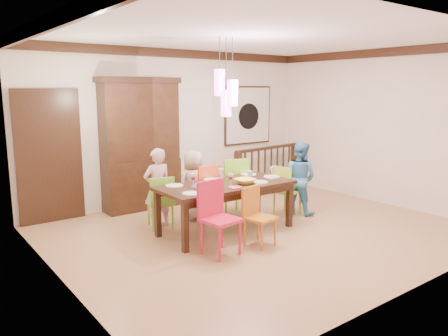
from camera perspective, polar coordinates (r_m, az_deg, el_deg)
floor at (r=6.83m, az=4.74°, el=-8.17°), size 6.00×6.00×0.00m
ceiling at (r=6.53m, az=5.13°, el=16.76°), size 6.00×6.00×0.00m
wall_back at (r=8.54m, az=-6.37°, el=5.44°), size 6.00×0.00×6.00m
wall_left at (r=5.06m, az=-21.33°, el=1.54°), size 0.00×5.00×5.00m
wall_right at (r=8.81m, az=19.70°, el=5.05°), size 0.00×5.00×5.00m
crown_molding at (r=6.52m, az=5.12°, el=16.06°), size 6.00×5.00×0.16m
panel_door at (r=7.61m, az=-21.85°, el=1.16°), size 1.04×0.07×2.24m
white_doorway at (r=8.73m, az=-4.23°, el=2.95°), size 0.97×0.05×2.22m
painting at (r=9.54m, az=3.14°, el=6.89°), size 1.25×0.06×1.25m
pendant_cluster at (r=6.44m, az=0.27°, el=9.82°), size 0.27×0.21×1.14m
dining_table at (r=6.61m, az=0.26°, el=-2.78°), size 2.09×0.98×0.75m
chair_far_left at (r=6.89m, az=-8.36°, el=-3.91°), size 0.46×0.46×0.84m
chair_far_mid at (r=7.21m, az=-2.65°, el=-2.65°), size 0.46×0.46×0.95m
chair_far_right at (r=7.58m, az=0.99°, el=-1.80°), size 0.55×0.55×1.00m
chair_near_left at (r=5.71m, az=-0.45°, el=-5.98°), size 0.48×0.48×0.98m
chair_near_mid at (r=6.07m, az=4.75°, el=-5.88°), size 0.44×0.44×0.82m
chair_end_right at (r=7.61m, az=8.31°, el=-2.45°), size 0.45×0.45×0.87m
china_hutch at (r=7.99m, az=-10.85°, el=3.10°), size 1.50×0.46×2.37m
balustrade at (r=9.39m, az=5.77°, el=0.03°), size 1.96×0.30×0.96m
person_far_left at (r=6.94m, az=-8.69°, el=-2.58°), size 0.47×0.32×1.26m
person_far_mid at (r=7.28m, az=-3.98°, el=-2.25°), size 0.58×0.38×1.17m
person_end_right at (r=7.71m, az=9.83°, el=-1.29°), size 0.64×0.73×1.27m
serving_bowl at (r=6.60m, az=2.76°, el=-1.72°), size 0.31×0.31×0.07m
small_bowl at (r=6.60m, az=-1.19°, el=-1.78°), size 0.23×0.23×0.06m
cup_left at (r=6.19m, az=-3.23°, el=-2.41°), size 0.15×0.15×0.10m
cup_right at (r=7.16m, az=3.38°, el=-0.73°), size 0.10×0.10×0.09m
plate_far_left at (r=6.47m, az=-6.50°, el=-2.30°), size 0.26×0.26×0.01m
plate_far_mid at (r=6.85m, az=-1.54°, el=-1.52°), size 0.26×0.26×0.01m
plate_far_right at (r=7.28m, az=3.23°, el=-0.83°), size 0.26×0.26×0.01m
plate_near_left at (r=5.96m, az=-4.23°, el=-3.34°), size 0.26×0.26×0.01m
plate_near_mid at (r=6.69m, az=4.63°, el=-1.85°), size 0.26×0.26×0.01m
plate_end_right at (r=7.12m, az=6.27°, el=-1.13°), size 0.26×0.26×0.01m
wine_glass_a at (r=6.38m, az=-4.02°, el=-1.62°), size 0.08×0.08×0.19m
wine_glass_b at (r=6.78m, az=-0.38°, el=-0.89°), size 0.08×0.08×0.19m
wine_glass_c at (r=6.38m, az=0.88°, el=-1.59°), size 0.08×0.08×0.19m
wine_glass_d at (r=6.97m, az=6.27°, el=-0.64°), size 0.08×0.08×0.19m
napkin at (r=6.30m, az=1.48°, el=-2.57°), size 0.18×0.14×0.01m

